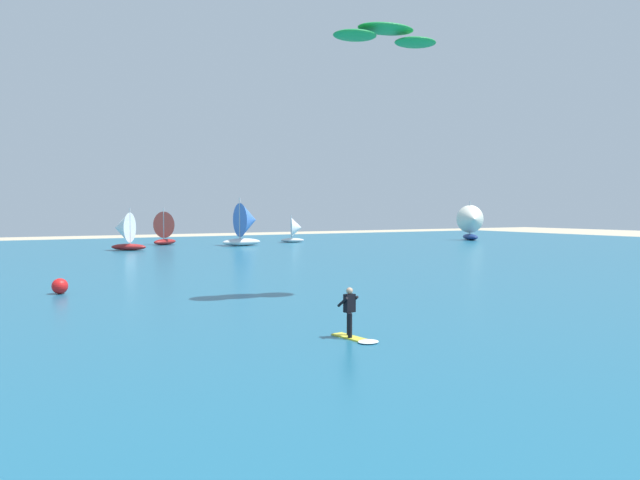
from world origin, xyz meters
TOP-DOWN VIEW (x-y plane):
  - ocean at (0.00, 51.54)m, footprint 160.00×90.00m
  - kitesurfer at (-0.01, 19.20)m, footprint 0.80×2.00m
  - kite at (6.07, 25.93)m, footprint 5.38×2.36m
  - sailboat_outermost at (17.14, 69.08)m, footprint 4.81×4.07m
  - sailboat_far_left at (9.64, 76.00)m, footprint 4.07×3.83m
  - sailboat_anchored_offshore at (2.71, 67.71)m, footprint 3.99×3.73m
  - sailboat_trailing at (49.41, 65.56)m, footprint 4.38×4.90m
  - sailboat_leading at (25.44, 72.61)m, footprint 3.21×2.87m
  - marker_buoy at (-7.06, 35.39)m, footprint 0.79×0.79m

SIDE VIEW (x-z plane):
  - ocean at x=0.00m, z-range 0.00..0.10m
  - marker_buoy at x=-7.06m, z-range 0.10..0.89m
  - kitesurfer at x=-0.01m, z-range -0.13..1.54m
  - sailboat_leading at x=25.44m, z-range -0.05..3.56m
  - sailboat_anchored_offshore at x=2.71m, z-range -0.09..4.35m
  - sailboat_far_left at x=9.64m, z-range -0.09..4.44m
  - sailboat_trailing at x=49.41m, z-range -0.13..5.37m
  - sailboat_outermost at x=17.14m, z-range -0.14..5.51m
  - kite at x=6.07m, z-range 12.01..12.80m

